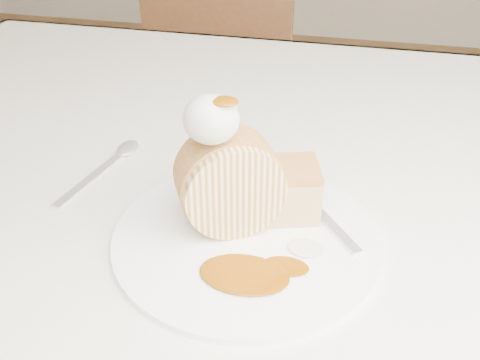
# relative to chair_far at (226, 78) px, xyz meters

# --- Properties ---
(table) EXTENTS (1.40, 0.90, 0.75)m
(table) POSITION_rel_chair_far_xyz_m (0.24, -0.80, 0.16)
(table) COLOR silver
(table) RESTS_ON ground
(chair_far) EXTENTS (0.42, 0.42, 0.87)m
(chair_far) POSITION_rel_chair_far_xyz_m (0.00, 0.00, 0.00)
(chair_far) COLOR brown
(chair_far) RESTS_ON ground
(plate) EXTENTS (0.37, 0.37, 0.01)m
(plate) POSITION_rel_chair_far_xyz_m (0.29, -1.03, 0.25)
(plate) COLOR white
(plate) RESTS_ON table
(roulade_slice) EXTENTS (0.13, 0.11, 0.11)m
(roulade_slice) POSITION_rel_chair_far_xyz_m (0.27, -1.02, 0.31)
(roulade_slice) COLOR beige
(roulade_slice) RESTS_ON plate
(cake_chunk) EXTENTS (0.08, 0.08, 0.06)m
(cake_chunk) POSITION_rel_chair_far_xyz_m (0.33, -0.98, 0.29)
(cake_chunk) COLOR tan
(cake_chunk) RESTS_ON plate
(whipped_cream) EXTENTS (0.06, 0.06, 0.05)m
(whipped_cream) POSITION_rel_chair_far_xyz_m (0.26, -1.03, 0.39)
(whipped_cream) COLOR white
(whipped_cream) RESTS_ON roulade_slice
(caramel_drizzle) EXTENTS (0.03, 0.02, 0.01)m
(caramel_drizzle) POSITION_rel_chair_far_xyz_m (0.27, -1.03, 0.42)
(caramel_drizzle) COLOR #7B3E05
(caramel_drizzle) RESTS_ON whipped_cream
(caramel_pool) EXTENTS (0.11, 0.08, 0.00)m
(caramel_pool) POSITION_rel_chair_far_xyz_m (0.31, -1.10, 0.26)
(caramel_pool) COLOR #7B3E05
(caramel_pool) RESTS_ON plate
(fork) EXTENTS (0.13, 0.15, 0.00)m
(fork) POSITION_rel_chair_far_xyz_m (0.38, -0.99, 0.26)
(fork) COLOR silver
(fork) RESTS_ON plate
(spoon) EXTENTS (0.06, 0.17, 0.00)m
(spoon) POSITION_rel_chair_far_xyz_m (0.07, -0.96, 0.25)
(spoon) COLOR silver
(spoon) RESTS_ON table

